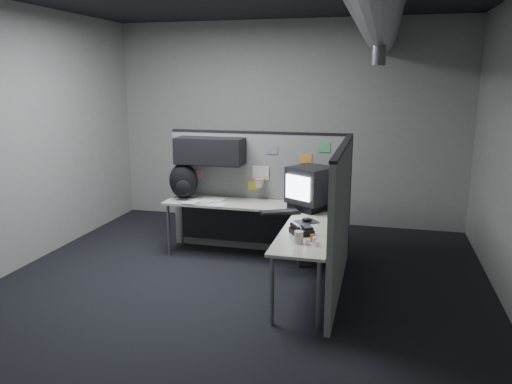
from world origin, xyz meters
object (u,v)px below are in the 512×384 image
(monitor, at_px, (311,188))
(backpack, at_px, (184,182))
(desk, at_px, (265,219))
(phone, at_px, (301,231))
(keyboard, at_px, (280,212))

(monitor, height_order, backpack, monitor)
(desk, bearing_deg, monitor, 18.04)
(monitor, xyz_separation_m, backpack, (-1.72, 0.12, -0.04))
(monitor, xyz_separation_m, phone, (0.05, -1.03, -0.23))
(keyboard, bearing_deg, backpack, 178.93)
(monitor, distance_m, backpack, 1.72)
(desk, bearing_deg, keyboard, -34.67)
(desk, height_order, keyboard, keyboard)
(keyboard, relative_size, backpack, 1.03)
(desk, xyz_separation_m, monitor, (0.53, 0.17, 0.39))
(desk, xyz_separation_m, keyboard, (0.21, -0.14, 0.14))
(backpack, bearing_deg, phone, -33.74)
(desk, bearing_deg, backpack, 166.01)
(backpack, bearing_deg, keyboard, -18.11)
(backpack, bearing_deg, monitor, -4.76)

